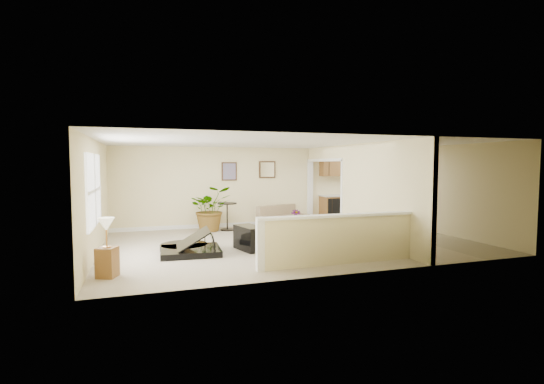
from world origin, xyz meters
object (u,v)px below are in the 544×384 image
object	(u,v)px
piano	(188,231)
accent_table	(227,213)
loveseat	(283,216)
small_plant	(296,220)
piano_bench	(250,238)
palm_plant	(211,209)
lamp_stand	(107,252)

from	to	relation	value
piano	accent_table	xyz separation A→B (m)	(1.44, 2.71, 0.03)
loveseat	small_plant	world-z (taller)	loveseat
piano_bench	palm_plant	bearing A→B (deg)	98.21
piano	accent_table	distance (m)	3.07
palm_plant	small_plant	xyz separation A→B (m)	(2.63, -0.17, -0.42)
piano	small_plant	bearing A→B (deg)	39.42
palm_plant	small_plant	bearing A→B (deg)	-3.78
piano_bench	loveseat	xyz separation A→B (m)	(1.89, 2.99, 0.06)
piano_bench	accent_table	size ratio (longest dim) A/B	1.01
piano	lamp_stand	distance (m)	2.14
piano_bench	lamp_stand	distance (m)	3.22
piano	piano_bench	size ratio (longest dim) A/B	1.94
lamp_stand	piano	bearing A→B (deg)	43.46
accent_table	palm_plant	distance (m)	0.50
piano	loveseat	bearing A→B (deg)	45.00
accent_table	palm_plant	size ratio (longest dim) A/B	0.62
piano_bench	accent_table	distance (m)	2.85
accent_table	lamp_stand	bearing A→B (deg)	-125.55
piano	accent_table	size ratio (longest dim) A/B	1.95
piano	small_plant	world-z (taller)	piano
piano	lamp_stand	xyz separation A→B (m)	(-1.55, -1.47, -0.06)
piano	palm_plant	world-z (taller)	palm_plant
piano_bench	palm_plant	xyz separation A→B (m)	(-0.42, 2.88, 0.38)
piano	piano_bench	world-z (taller)	piano
piano	palm_plant	xyz separation A→B (m)	(0.95, 2.76, 0.15)
palm_plant	small_plant	size ratio (longest dim) A/B	2.41
palm_plant	loveseat	bearing A→B (deg)	2.73
piano	palm_plant	distance (m)	2.92
lamp_stand	palm_plant	bearing A→B (deg)	59.34
lamp_stand	accent_table	bearing A→B (deg)	54.45
piano_bench	small_plant	xyz separation A→B (m)	(2.21, 2.71, -0.04)
palm_plant	small_plant	distance (m)	2.67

